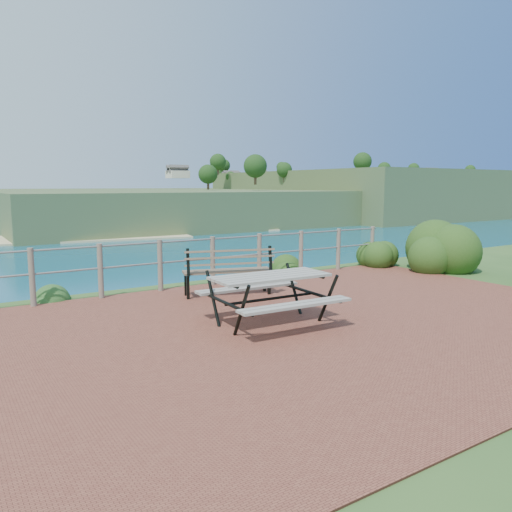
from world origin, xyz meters
The scene contains 9 objects.
ground centered at (0.00, 0.00, 0.00)m, with size 10.00×7.00×0.12m, color brown.
safety_railing centered at (0.00, 3.35, 0.57)m, with size 9.40×0.10×1.00m.
distant_bay centered at (173.07, 202.61, -1.52)m, with size 290.00×232.36×24.00m.
picnic_table centered at (-0.67, 0.27, 0.47)m, with size 1.77×1.51×0.73m.
park_bench centered at (-0.23, 2.32, 0.61)m, with size 1.70×0.89×0.93m.
shrub_right_front centered at (5.33, 2.09, 0.00)m, with size 1.43×1.43×2.02m, color #204114.
shrub_right_edge centered at (4.80, 3.27, 0.00)m, with size 0.99×0.99×1.42m, color #204114.
shrub_lip_west centered at (-3.21, 3.80, 0.00)m, with size 0.70×0.70×0.41m, color #205723.
shrub_lip_east centered at (2.42, 3.82, 0.00)m, with size 0.83×0.83×0.60m, color #204114.
Camera 1 is at (-4.76, -5.67, 2.07)m, focal length 35.00 mm.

